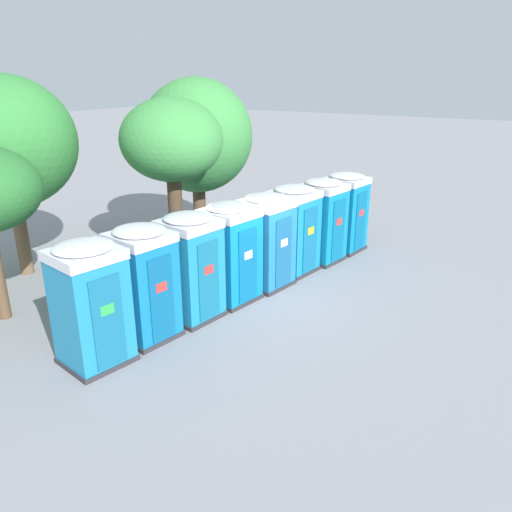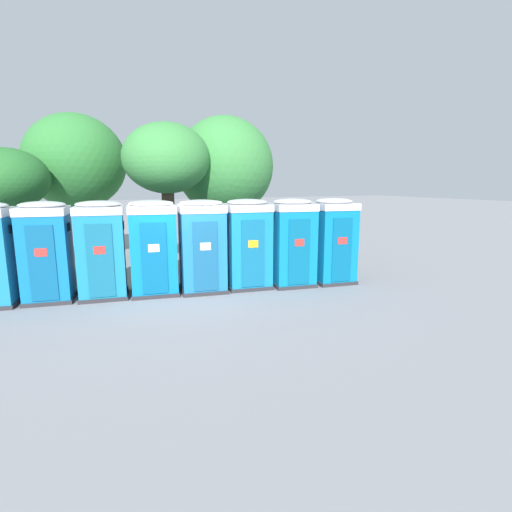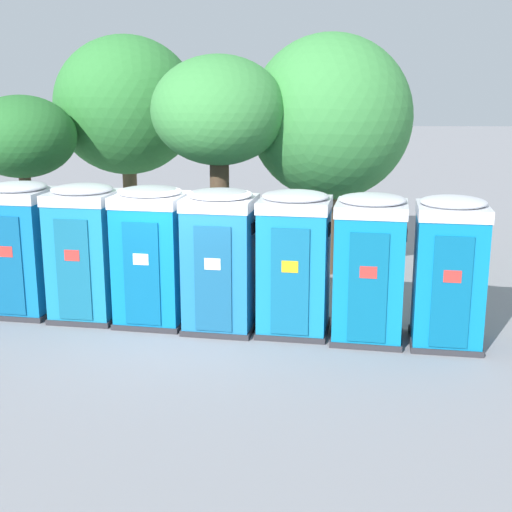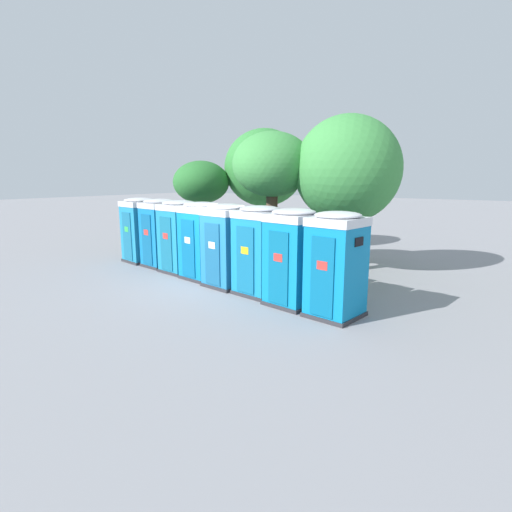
# 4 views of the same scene
# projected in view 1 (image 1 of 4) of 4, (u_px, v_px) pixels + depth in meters

# --- Properties ---
(ground_plane) EXTENTS (120.00, 120.00, 0.00)m
(ground_plane) POSITION_uv_depth(u_px,v_px,m) (257.00, 294.00, 13.18)
(ground_plane) COLOR gray
(portapotty_0) EXTENTS (1.43, 1.40, 2.54)m
(portapotty_0) POSITION_uv_depth(u_px,v_px,m) (91.00, 304.00, 9.68)
(portapotty_0) COLOR #2D2D33
(portapotty_0) RESTS_ON ground
(portapotty_1) EXTENTS (1.32, 1.35, 2.54)m
(portapotty_1) POSITION_uv_depth(u_px,v_px,m) (144.00, 283.00, 10.65)
(portapotty_1) COLOR #2D2D33
(portapotty_1) RESTS_ON ground
(portapotty_2) EXTENTS (1.35, 1.35, 2.54)m
(portapotty_2) POSITION_uv_depth(u_px,v_px,m) (191.00, 266.00, 11.56)
(portapotty_2) COLOR #2D2D33
(portapotty_2) RESTS_ON ground
(portapotty_3) EXTENTS (1.41, 1.37, 2.54)m
(portapotty_3) POSITION_uv_depth(u_px,v_px,m) (231.00, 252.00, 12.47)
(portapotty_3) COLOR #2D2D33
(portapotty_3) RESTS_ON ground
(portapotty_4) EXTENTS (1.40, 1.37, 2.54)m
(portapotty_4) POSITION_uv_depth(u_px,v_px,m) (267.00, 240.00, 13.35)
(portapotty_4) COLOR #2D2D33
(portapotty_4) RESTS_ON ground
(portapotty_5) EXTENTS (1.40, 1.36, 2.54)m
(portapotty_5) POSITION_uv_depth(u_px,v_px,m) (294.00, 229.00, 14.32)
(portapotty_5) COLOR #2D2D33
(portapotty_5) RESTS_ON ground
(portapotty_6) EXTENTS (1.38, 1.37, 2.54)m
(portapotty_6) POSITION_uv_depth(u_px,v_px,m) (322.00, 220.00, 15.19)
(portapotty_6) COLOR #2D2D33
(portapotty_6) RESTS_ON ground
(portapotty_7) EXTENTS (1.32, 1.34, 2.54)m
(portapotty_7) POSITION_uv_depth(u_px,v_px,m) (345.00, 212.00, 16.12)
(portapotty_7) COLOR #2D2D33
(portapotty_7) RESTS_ON ground
(street_tree_0) EXTENTS (2.84, 2.84, 4.92)m
(street_tree_0) POSITION_uv_depth(u_px,v_px,m) (172.00, 142.00, 13.75)
(street_tree_0) COLOR #4C3826
(street_tree_0) RESTS_ON ground
(street_tree_2) EXTENTS (3.70, 3.70, 5.52)m
(street_tree_2) POSITION_uv_depth(u_px,v_px,m) (6.00, 143.00, 13.32)
(street_tree_2) COLOR brown
(street_tree_2) RESTS_ON ground
(street_tree_3) EXTENTS (3.64, 3.64, 5.41)m
(street_tree_3) POSITION_uv_depth(u_px,v_px,m) (197.00, 136.00, 16.22)
(street_tree_3) COLOR brown
(street_tree_3) RESTS_ON ground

